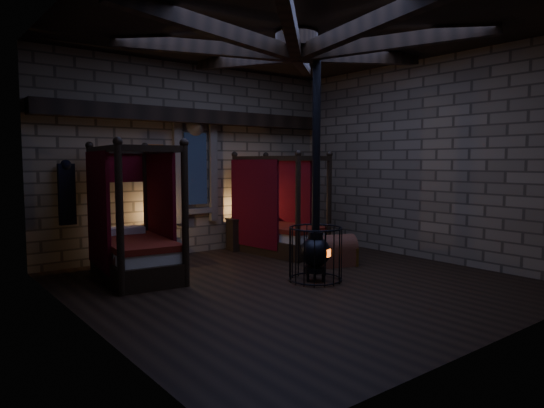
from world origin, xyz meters
TOP-DOWN VIEW (x-y plane):
  - room at (-0.00, 0.09)m, footprint 7.02×7.02m
  - bed_left at (-2.01, 2.11)m, footprint 1.41×2.34m
  - bed_right at (1.44, 2.30)m, footprint 1.33×2.20m
  - trunk_left at (-2.17, 1.42)m, footprint 0.88×0.65m
  - trunk_right at (1.47, 0.57)m, footprint 0.98×0.78m
  - nightstand_left at (-1.12, 3.14)m, footprint 0.52×0.50m
  - nightstand_right at (0.91, 3.14)m, footprint 0.53×0.52m
  - stove at (0.33, -0.14)m, footprint 0.92×0.92m

SIDE VIEW (x-z plane):
  - trunk_left at x=-2.17m, z-range -0.03..0.55m
  - trunk_right at x=1.47m, z-range -0.04..0.59m
  - nightstand_right at x=0.91m, z-range -0.03..0.79m
  - nightstand_left at x=-1.12m, z-range -0.07..0.85m
  - bed_right at x=1.44m, z-range -0.55..1.63m
  - bed_left at x=-2.01m, z-range -0.59..1.74m
  - stove at x=0.33m, z-range -1.44..2.61m
  - room at x=0.00m, z-range 1.60..5.89m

